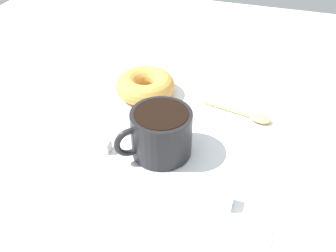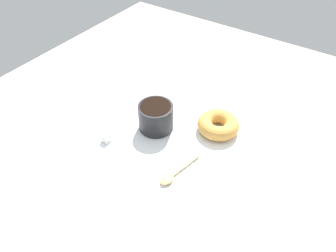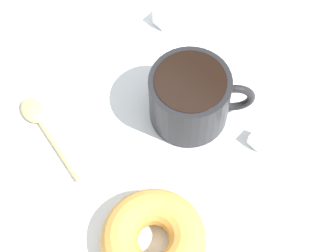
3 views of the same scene
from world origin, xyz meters
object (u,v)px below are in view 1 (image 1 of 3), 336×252
Objects in this scene: donut at (145,85)px; spoon at (251,116)px; sugar_cube_extra at (105,146)px; sugar_cube at (225,200)px; coffee_cup at (160,132)px.

donut is 19.36cm from spoon.
spoon is at bearing -142.59° from sugar_cube_extra.
sugar_cube is 19.74cm from sugar_cube_extra.
donut is at bearing -91.04° from sugar_cube_extra.
sugar_cube reaches higher than sugar_cube_extra.
sugar_cube_extra is (0.29, 16.20, -1.04)cm from donut.
donut reaches higher than sugar_cube.
donut is at bearing -3.69° from spoon.
coffee_cup is 13.53cm from sugar_cube.
sugar_cube_extra is at bearing 88.96° from donut.
sugar_cube_extra is (7.99, 2.36, -2.79)cm from coffee_cup.
coffee_cup is 5.30× the size of sugar_cube.
coffee_cup is at bearing 47.43° from spoon.
coffee_cup is 5.99× the size of sugar_cube_extra.
sugar_cube is at bearing 147.15° from coffee_cup.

